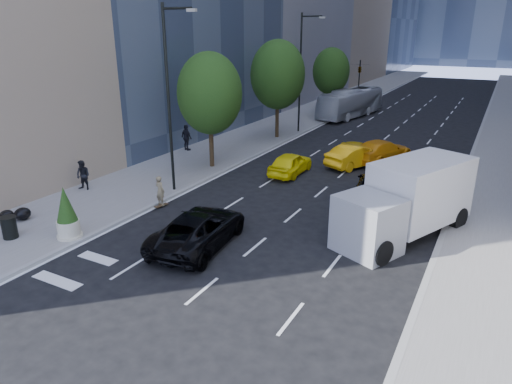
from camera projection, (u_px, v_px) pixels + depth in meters
The scene contains 23 objects.
ground at pixel (235, 242), 20.17m from camera, with size 160.00×160.00×0.00m, color black.
sidewalk_left at pixel (306, 116), 49.00m from camera, with size 6.00×120.00×0.15m, color slate.
sidewalk_right at pixel (505, 134), 40.50m from camera, with size 4.00×120.00×0.15m, color slate.
lamp_near at pixel (170, 90), 24.34m from camera, with size 2.13×0.22×10.00m.
lamp_far at pixel (302, 66), 39.24m from camera, with size 2.13×0.22×10.00m.
tree_near at pixel (210, 94), 29.16m from camera, with size 4.20×4.20×7.46m.
tree_mid at pixel (278, 75), 37.32m from camera, with size 4.50×4.50×7.99m.
tree_far at pixel (331, 71), 48.31m from camera, with size 3.90×3.90×6.92m.
traffic_signal at pixel (360, 70), 54.71m from camera, with size 2.48×0.53×5.20m.
skateboarder at pixel (160, 193), 23.84m from camera, with size 0.59×0.38×1.61m, color olive.
black_sedan_lincoln at pixel (199, 229), 19.63m from camera, with size 2.55×5.54×1.54m, color black.
black_sedan_mercedes at pixel (378, 187), 24.63m from camera, with size 2.32×5.70×1.65m, color black.
taxi_a at pixel (290, 163), 29.34m from camera, with size 1.69×4.19×1.43m, color #FFEC0D.
taxi_b at pixel (356, 156), 30.96m from camera, with size 1.60×4.60×1.52m, color #FFB10D.
taxi_c at pixel (354, 150), 32.86m from camera, with size 2.11×4.59×1.27m, color gold.
taxi_d at pixel (382, 151), 32.06m from camera, with size 2.18×5.36×1.55m, color orange.
city_bus at pixel (351, 103), 48.27m from camera, with size 2.45×10.45×2.91m, color silver.
box_truck at pixel (407, 200), 20.28m from camera, with size 5.16×7.48×3.38m.
pedestrian_a at pixel (83, 175), 26.00m from camera, with size 0.83×0.65×1.72m, color black.
pedestrian_b at pixel (187, 138), 34.41m from camera, with size 1.15×0.48×1.96m, color black.
trash_can at pixel (9, 228), 20.08m from camera, with size 0.64×0.64×0.95m, color black.
planter_shrub at pixel (67, 214), 19.94m from camera, with size 0.98×0.98×2.35m.
garbage_bags at pixel (16, 214), 22.00m from camera, with size 1.24×1.19×0.61m.
Camera 1 is at (9.47, -15.60, 8.91)m, focal length 32.00 mm.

